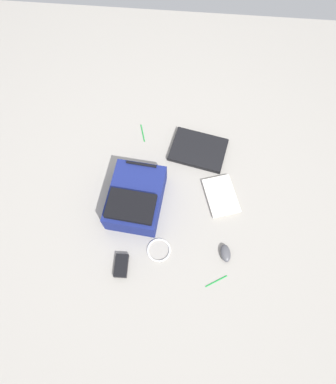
{
  "coord_description": "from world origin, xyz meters",
  "views": [
    {
      "loc": [
        0.1,
        -0.74,
        1.78
      ],
      "look_at": [
        0.03,
        0.03,
        0.02
      ],
      "focal_mm": 28.92,
      "sensor_mm": 36.0,
      "label": 1
    }
  ],
  "objects_px": {
    "laptop": "(198,150)",
    "backpack": "(136,198)",
    "cable_coil": "(159,250)",
    "power_brick": "(121,266)",
    "pen_black": "(143,133)",
    "book_manual": "(221,196)",
    "computer_mouse": "(225,253)",
    "pen_blue": "(216,281)"
  },
  "relations": [
    {
      "from": "computer_mouse",
      "to": "power_brick",
      "type": "bearing_deg",
      "value": -178.37
    },
    {
      "from": "backpack",
      "to": "computer_mouse",
      "type": "bearing_deg",
      "value": -25.82
    },
    {
      "from": "book_manual",
      "to": "pen_black",
      "type": "relative_size",
      "value": 2.14
    },
    {
      "from": "book_manual",
      "to": "pen_black",
      "type": "bearing_deg",
      "value": 141.82
    },
    {
      "from": "book_manual",
      "to": "pen_blue",
      "type": "relative_size",
      "value": 2.22
    },
    {
      "from": "book_manual",
      "to": "power_brick",
      "type": "height_order",
      "value": "power_brick"
    },
    {
      "from": "backpack",
      "to": "book_manual",
      "type": "bearing_deg",
      "value": 10.19
    },
    {
      "from": "computer_mouse",
      "to": "power_brick",
      "type": "height_order",
      "value": "computer_mouse"
    },
    {
      "from": "laptop",
      "to": "pen_blue",
      "type": "bearing_deg",
      "value": -80.3
    },
    {
      "from": "computer_mouse",
      "to": "book_manual",
      "type": "bearing_deg",
      "value": 84.87
    },
    {
      "from": "laptop",
      "to": "computer_mouse",
      "type": "distance_m",
      "value": 0.7
    },
    {
      "from": "pen_black",
      "to": "pen_blue",
      "type": "relative_size",
      "value": 1.04
    },
    {
      "from": "computer_mouse",
      "to": "power_brick",
      "type": "distance_m",
      "value": 0.6
    },
    {
      "from": "book_manual",
      "to": "cable_coil",
      "type": "bearing_deg",
      "value": -133.49
    },
    {
      "from": "backpack",
      "to": "cable_coil",
      "type": "distance_m",
      "value": 0.33
    },
    {
      "from": "laptop",
      "to": "power_brick",
      "type": "height_order",
      "value": "laptop"
    },
    {
      "from": "backpack",
      "to": "book_manual",
      "type": "height_order",
      "value": "backpack"
    },
    {
      "from": "pen_blue",
      "to": "computer_mouse",
      "type": "bearing_deg",
      "value": 73.67
    },
    {
      "from": "computer_mouse",
      "to": "pen_black",
      "type": "height_order",
      "value": "computer_mouse"
    },
    {
      "from": "laptop",
      "to": "pen_black",
      "type": "relative_size",
      "value": 2.82
    },
    {
      "from": "cable_coil",
      "to": "laptop",
      "type": "bearing_deg",
      "value": 74.27
    },
    {
      "from": "laptop",
      "to": "computer_mouse",
      "type": "bearing_deg",
      "value": -74.41
    },
    {
      "from": "laptop",
      "to": "backpack",
      "type": "bearing_deg",
      "value": -131.0
    },
    {
      "from": "pen_black",
      "to": "pen_blue",
      "type": "bearing_deg",
      "value": -60.69
    },
    {
      "from": "pen_black",
      "to": "book_manual",
      "type": "bearing_deg",
      "value": -38.18
    },
    {
      "from": "laptop",
      "to": "pen_blue",
      "type": "height_order",
      "value": "laptop"
    },
    {
      "from": "power_brick",
      "to": "pen_blue",
      "type": "xyz_separation_m",
      "value": [
        0.54,
        -0.04,
        -0.01
      ]
    },
    {
      "from": "power_brick",
      "to": "pen_blue",
      "type": "height_order",
      "value": "power_brick"
    },
    {
      "from": "cable_coil",
      "to": "pen_black",
      "type": "relative_size",
      "value": 0.97
    },
    {
      "from": "backpack",
      "to": "book_manual",
      "type": "distance_m",
      "value": 0.53
    },
    {
      "from": "computer_mouse",
      "to": "cable_coil",
      "type": "xyz_separation_m",
      "value": [
        -0.38,
        -0.01,
        -0.01
      ]
    },
    {
      "from": "backpack",
      "to": "pen_black",
      "type": "height_order",
      "value": "backpack"
    },
    {
      "from": "cable_coil",
      "to": "power_brick",
      "type": "height_order",
      "value": "power_brick"
    },
    {
      "from": "laptop",
      "to": "book_manual",
      "type": "bearing_deg",
      "value": -63.84
    },
    {
      "from": "book_manual",
      "to": "power_brick",
      "type": "bearing_deg",
      "value": -139.02
    },
    {
      "from": "computer_mouse",
      "to": "pen_black",
      "type": "bearing_deg",
      "value": 116.02
    },
    {
      "from": "backpack",
      "to": "cable_coil",
      "type": "xyz_separation_m",
      "value": [
        0.16,
        -0.28,
        -0.08
      ]
    },
    {
      "from": "book_manual",
      "to": "computer_mouse",
      "type": "height_order",
      "value": "computer_mouse"
    },
    {
      "from": "computer_mouse",
      "to": "pen_blue",
      "type": "bearing_deg",
      "value": -116.55
    },
    {
      "from": "cable_coil",
      "to": "pen_blue",
      "type": "xyz_separation_m",
      "value": [
        0.34,
        -0.14,
        -0.0
      ]
    },
    {
      "from": "cable_coil",
      "to": "book_manual",
      "type": "bearing_deg",
      "value": 46.51
    },
    {
      "from": "book_manual",
      "to": "cable_coil",
      "type": "xyz_separation_m",
      "value": [
        -0.35,
        -0.37,
        -0.01
      ]
    }
  ]
}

